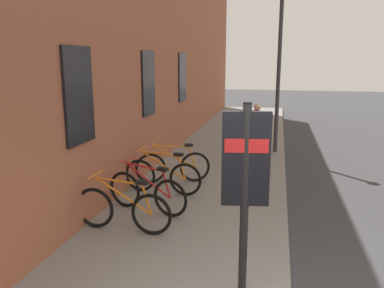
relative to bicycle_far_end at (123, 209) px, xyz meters
name	(u,v)px	position (x,y,z in m)	size (l,w,h in m)	color
ground	(326,181)	(4.08, -3.75, -0.51)	(60.00, 60.00, 0.00)	#38383A
sidewalk_pavement	(228,154)	(6.08, -1.00, -0.45)	(24.00, 3.50, 0.12)	gray
station_facade	(172,5)	(7.07, 1.05, 4.23)	(22.00, 0.65, 9.49)	#9E563D
bicycle_far_end	(123,209)	(0.00, 0.00, 0.00)	(0.48, 1.77, 0.97)	black
bicycle_leaning_wall	(147,192)	(0.91, -0.12, 0.00)	(0.63, 1.72, 0.97)	black
bicycle_end_of_row	(163,176)	(1.97, -0.10, 0.00)	(0.48, 1.77, 0.97)	black
bicycle_under_window	(173,166)	(2.77, -0.13, 0.00)	(0.71, 1.69, 0.97)	black
transit_info_sign	(245,172)	(-1.42, -2.15, 1.21)	(0.17, 0.56, 2.40)	black
pedestrian_by_facade	(257,124)	(5.95, -1.88, 0.57)	(0.47, 0.49, 1.58)	#26262D
street_lamp	(279,58)	(6.49, -2.45, 2.52)	(0.28, 0.28, 4.88)	#333338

